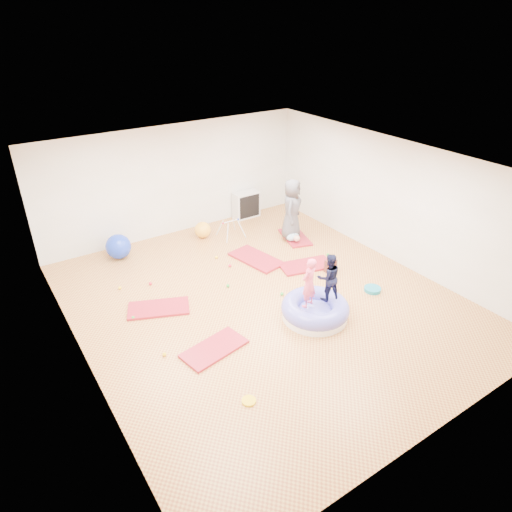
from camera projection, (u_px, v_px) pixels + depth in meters
room at (265, 239)px, 8.57m from camera, size 7.01×8.01×2.81m
gym_mat_front_left at (214, 349)px, 7.90m from camera, size 1.23×0.78×0.05m
gym_mat_mid_left at (159, 308)px, 8.97m from camera, size 1.32×1.01×0.05m
gym_mat_center_back at (256, 259)px, 10.74m from camera, size 0.89×1.40×0.05m
gym_mat_right at (306, 265)px, 10.47m from camera, size 1.30×0.87×0.05m
gym_mat_rear_right at (295, 237)px, 11.77m from camera, size 0.84×1.21×0.05m
inflatable_cushion at (315, 310)px, 8.69m from camera, size 1.30×1.30×0.41m
child_pink at (309, 280)px, 8.27m from camera, size 0.42×0.34×0.99m
child_navy at (329, 275)px, 8.48m from camera, size 0.55×0.49×0.95m
adult_caregiver at (292, 209)px, 11.37m from camera, size 0.89×0.86×1.54m
infant at (294, 237)px, 11.48m from camera, size 0.35×0.35×0.20m
ball_pit_balls at (209, 286)px, 9.67m from camera, size 4.86×2.60×0.07m
exercise_ball_blue at (118, 247)px, 10.71m from camera, size 0.59×0.59×0.59m
exercise_ball_orange at (203, 230)px, 11.72m from camera, size 0.42×0.42×0.42m
infant_play_gym at (231, 226)px, 11.69m from camera, size 0.60×0.57×0.46m
cube_shelf at (246, 205)px, 12.81m from camera, size 0.74×0.36×0.74m
balance_disc at (373, 289)px, 9.55m from camera, size 0.35×0.35×0.08m
backpack at (331, 266)px, 10.21m from camera, size 0.26×0.16×0.29m
yellow_toy at (249, 401)px, 6.86m from camera, size 0.22×0.22×0.03m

